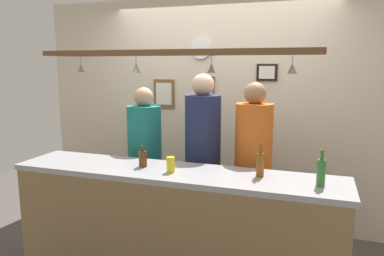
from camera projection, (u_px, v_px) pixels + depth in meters
The scene contains 18 objects.
back_wall at pixel (220, 113), 4.28m from camera, with size 4.40×0.06×2.60m, color beige.
bar_counter at pixel (167, 217), 2.89m from camera, with size 2.70×0.55×1.01m.
overhead_glass_rack at pixel (175, 53), 2.87m from camera, with size 2.20×0.36×0.04m, color brown.
hanging_wineglass_far_left at pixel (81, 67), 3.20m from camera, with size 0.07×0.07×0.13m.
hanging_wineglass_left at pixel (136, 67), 2.92m from camera, with size 0.07×0.07×0.13m.
hanging_wineglass_center_left at pixel (211, 67), 2.85m from camera, with size 0.07×0.07×0.13m.
hanging_wineglass_center at pixel (292, 68), 2.61m from camera, with size 0.07×0.07×0.13m.
person_left_teal_shirt at pixel (145, 152), 3.75m from camera, with size 0.34×0.34×1.63m.
person_middle_navy_shirt at pixel (203, 147), 3.54m from camera, with size 0.34×0.34×1.77m.
person_right_orange_shirt at pixel (253, 156), 3.40m from camera, with size 0.34×0.34×1.70m.
bottle_beer_green_import at pixel (321, 172), 2.58m from camera, with size 0.06×0.06×0.26m.
bottle_beer_amber_tall at pixel (260, 164), 2.81m from camera, with size 0.06×0.06×0.26m.
bottle_beer_brown_stubby at pixel (143, 158), 3.08m from camera, with size 0.07×0.07×0.18m.
drink_can at pixel (171, 164), 2.93m from camera, with size 0.07×0.07×0.12m, color yellow.
picture_frame_caricature at pixel (164, 94), 4.42m from camera, with size 0.26×0.02×0.34m.
picture_frame_upper_small at pixel (267, 72), 4.00m from camera, with size 0.22×0.02×0.18m.
picture_frame_crest at pixel (207, 88), 4.24m from camera, with size 0.18×0.02×0.26m.
wall_clock at pixel (201, 49), 4.18m from camera, with size 0.22×0.22×0.03m, color white.
Camera 1 is at (1.07, -3.03, 1.86)m, focal length 34.78 mm.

